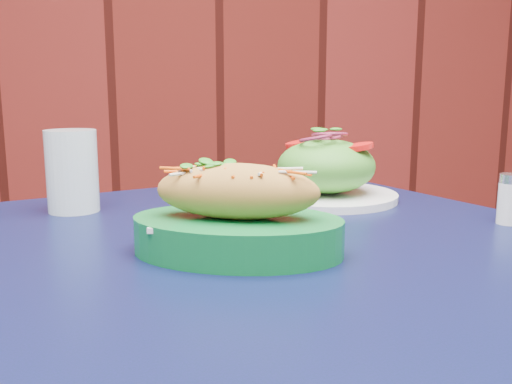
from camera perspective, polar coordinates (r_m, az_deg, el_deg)
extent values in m
cube|color=black|center=(0.71, 0.07, -5.72)|extent=(1.03, 1.03, 0.03)
cylinder|color=black|center=(1.28, 5.48, -16.22)|extent=(0.04, 0.04, 0.72)
cube|color=white|center=(0.63, -1.89, -2.94)|extent=(0.20, 0.14, 0.01)
ellipsoid|color=#C68E3E|center=(0.63, -1.91, 0.08)|extent=(0.20, 0.13, 0.06)
cylinder|color=white|center=(0.95, 6.96, -0.40)|extent=(0.23, 0.23, 0.01)
ellipsoid|color=#4C992D|center=(0.94, 7.03, 2.60)|extent=(0.16, 0.16, 0.09)
cylinder|color=red|center=(0.92, 10.22, 4.78)|extent=(0.05, 0.05, 0.01)
cylinder|color=red|center=(0.96, 4.37, 5.13)|extent=(0.05, 0.05, 0.01)
cylinder|color=red|center=(0.98, 6.26, 5.24)|extent=(0.05, 0.05, 0.01)
torus|color=maroon|center=(0.94, 7.10, 5.57)|extent=(0.06, 0.06, 0.01)
torus|color=maroon|center=(0.93, 7.10, 5.82)|extent=(0.06, 0.06, 0.01)
torus|color=maroon|center=(0.93, 7.11, 6.06)|extent=(0.06, 0.06, 0.01)
cylinder|color=silver|center=(0.89, -17.91, 2.01)|extent=(0.08, 0.08, 0.12)
cylinder|color=white|center=(0.85, 24.00, -1.05)|extent=(0.03, 0.03, 0.06)
cylinder|color=silver|center=(0.84, 24.18, 1.24)|extent=(0.03, 0.03, 0.01)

